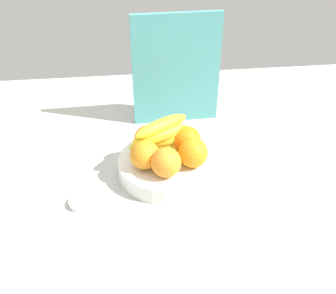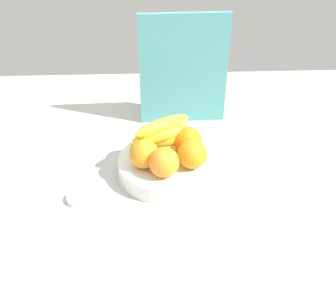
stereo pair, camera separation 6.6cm
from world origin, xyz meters
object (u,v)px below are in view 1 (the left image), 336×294
orange_front_left (193,153)px  orange_back_right (145,155)px  fruit_bowl (168,166)px  orange_center (167,133)px  orange_back_left (148,139)px  jar_lid (81,203)px  orange_front_right (187,140)px  cutting_board (176,70)px  orange_top_stack (166,162)px  banana_bunch (162,137)px

orange_front_left → orange_back_right: (-12.62, 0.70, 0.00)cm
fruit_bowl → orange_center: (0.63, 7.24, 6.28)cm
orange_back_left → orange_center: bearing=25.9°
fruit_bowl → orange_back_right: size_ratio=3.42×
orange_back_right → orange_front_left: bearing=-3.2°
fruit_bowl → orange_center: size_ratio=3.42×
fruit_bowl → jar_lid: fruit_bowl is taller
fruit_bowl → orange_front_left: orange_front_left is taller
orange_front_right → cutting_board: (0.71, 26.20, 9.37)cm
orange_back_right → orange_top_stack: (5.05, -3.95, 0.00)cm
orange_front_left → jar_lid: bearing=-166.8°
fruit_bowl → orange_front_right: (5.53, 2.84, 6.28)cm
orange_center → orange_back_left: size_ratio=1.00×
orange_back_left → orange_top_stack: bearing=-72.4°
orange_front_right → cutting_board: cutting_board is taller
fruit_bowl → orange_front_left: bearing=-29.0°
fruit_bowl → orange_top_stack: 9.28cm
cutting_board → orange_front_right: bearing=-93.4°
fruit_bowl → banana_bunch: 8.34cm
orange_center → cutting_board: 24.38cm
orange_front_left → orange_back_right: 12.64cm
orange_top_stack → banana_bunch: bearing=89.7°
orange_back_right → banana_bunch: bearing=48.7°
orange_back_left → cutting_board: size_ratio=0.22×
orange_top_stack → banana_bunch: (0.06, 9.77, 1.36)cm
banana_bunch → jar_lid: size_ratio=3.13×
orange_front_left → orange_center: bearing=117.6°
fruit_bowl → jar_lid: 25.55cm
fruit_bowl → cutting_board: cutting_board is taller
orange_front_right → fruit_bowl: bearing=-152.8°
orange_back_left → orange_top_stack: (3.56, -11.24, 0.00)cm
orange_front_right → banana_bunch: size_ratio=0.42×
orange_front_right → orange_back_right: 13.18cm
orange_back_right → orange_top_stack: size_ratio=1.00×
orange_front_left → jar_lid: (-29.51, -6.92, -7.90)cm
banana_bunch → orange_front_right: bearing=-2.0°
banana_bunch → cutting_board: size_ratio=0.52×
orange_back_right → jar_lid: bearing=-155.7°
fruit_bowl → orange_front_right: orange_front_right is taller
orange_back_left → jar_lid: size_ratio=1.31×
fruit_bowl → orange_front_right: 8.84cm
jar_lid → orange_top_stack: bearing=9.5°
cutting_board → orange_back_left: bearing=-116.3°
cutting_board → banana_bunch: bearing=-108.0°
orange_back_right → jar_lid: size_ratio=1.31×
cutting_board → orange_front_left: bearing=-91.9°
orange_center → jar_lid: orange_center is taller
fruit_bowl → orange_back_right: 9.38cm
orange_front_right → jar_lid: (-28.83, -13.20, -7.90)cm
orange_front_right → orange_top_stack: bearing=-125.9°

